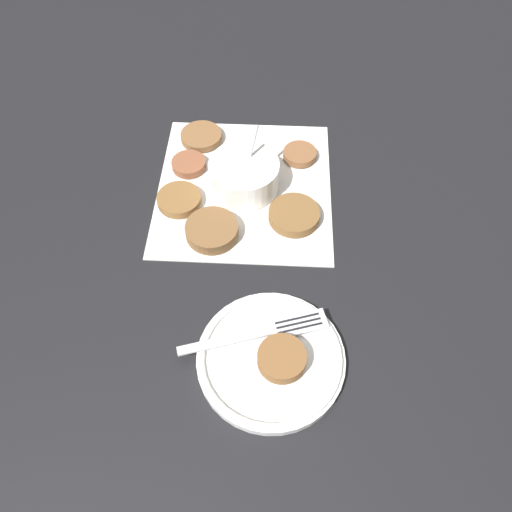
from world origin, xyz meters
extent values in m
plane|color=black|center=(0.00, 0.00, 0.00)|extent=(4.00, 4.00, 0.00)
cube|color=silver|center=(-0.02, -0.03, 0.00)|extent=(0.32, 0.29, 0.00)
cylinder|color=white|center=(-0.02, -0.03, 0.03)|extent=(0.11, 0.11, 0.05)
cylinder|color=gold|center=(-0.02, -0.03, 0.02)|extent=(0.10, 0.10, 0.03)
cone|color=white|center=(0.03, -0.03, 0.04)|extent=(0.03, 0.02, 0.02)
cylinder|color=silver|center=(0.00, -0.04, 0.06)|extent=(0.04, 0.03, 0.08)
cylinder|color=brown|center=(-0.08, -0.11, 0.01)|extent=(0.08, 0.08, 0.02)
cylinder|color=brown|center=(0.05, -0.12, 0.01)|extent=(0.06, 0.06, 0.01)
cylinder|color=brown|center=(0.02, 0.07, 0.01)|extent=(0.06, 0.06, 0.01)
cylinder|color=brown|center=(-0.06, 0.07, 0.01)|extent=(0.07, 0.07, 0.01)
cylinder|color=brown|center=(-0.12, 0.01, 0.01)|extent=(0.08, 0.08, 0.02)
cylinder|color=brown|center=(0.09, 0.06, 0.01)|extent=(0.07, 0.07, 0.01)
cylinder|color=white|center=(-0.32, -0.09, 0.01)|extent=(0.19, 0.19, 0.01)
torus|color=white|center=(-0.32, -0.09, 0.02)|extent=(0.18, 0.18, 0.01)
cylinder|color=brown|center=(-0.33, -0.10, 0.03)|extent=(0.06, 0.06, 0.02)
cube|color=silver|center=(-0.31, -0.03, 0.02)|extent=(0.05, 0.12, 0.00)
cube|color=silver|center=(-0.28, -0.12, 0.02)|extent=(0.05, 0.08, 0.00)
cube|color=black|center=(-0.28, -0.13, 0.02)|extent=(0.02, 0.06, 0.00)
cube|color=black|center=(-0.28, -0.12, 0.02)|extent=(0.02, 0.06, 0.00)
cube|color=black|center=(-0.27, -0.12, 0.02)|extent=(0.02, 0.06, 0.00)
camera|label=1|loc=(-0.58, -0.09, 0.61)|focal=35.00mm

